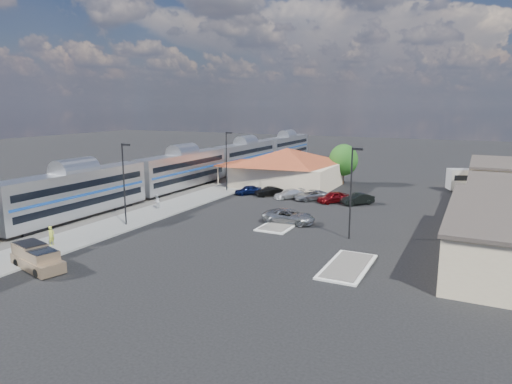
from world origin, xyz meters
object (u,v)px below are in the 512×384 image
at_px(station_depot, 287,167).
at_px(coach_bus, 485,179).
at_px(suv, 289,216).
at_px(pickup_truck, 37,259).

xyz_separation_m(station_depot, coach_bus, (28.56, 8.67, -1.13)).
height_order(station_depot, suv, station_depot).
xyz_separation_m(pickup_truck, coach_bus, (32.18, 52.04, 1.09)).
bearing_deg(pickup_truck, coach_bus, -17.44).
height_order(pickup_truck, suv, pickup_truck).
distance_m(station_depot, suv, 23.16).
bearing_deg(station_depot, pickup_truck, -94.76).
relative_size(pickup_truck, coach_bus, 0.54).
bearing_deg(coach_bus, pickup_truck, 125.83).
distance_m(station_depot, pickup_truck, 43.58).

